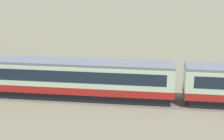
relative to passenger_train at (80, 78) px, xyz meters
name	(u,v)px	position (x,y,z in m)	size (l,w,h in m)	color
passenger_train	(80,78)	(0.00, 0.00, 0.00)	(108.81, 2.94, 4.26)	#AD1E19
railway_track	(106,99)	(2.90, 0.00, -2.35)	(152.01, 3.60, 0.04)	#665B51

